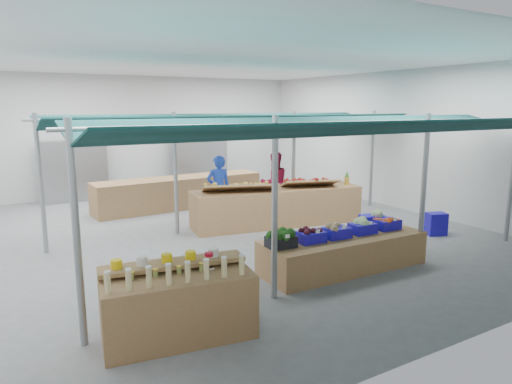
# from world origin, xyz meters

# --- Properties ---
(floor) EXTENTS (13.00, 13.00, 0.00)m
(floor) POSITION_xyz_m (0.00, 0.00, 0.00)
(floor) COLOR slate
(floor) RESTS_ON ground
(hall) EXTENTS (13.00, 13.00, 13.00)m
(hall) POSITION_xyz_m (0.00, 1.44, 2.65)
(hall) COLOR silver
(hall) RESTS_ON ground
(pole_grid) EXTENTS (10.00, 4.60, 3.00)m
(pole_grid) POSITION_xyz_m (0.75, -1.75, 1.81)
(pole_grid) COLOR gray
(pole_grid) RESTS_ON floor
(awnings) EXTENTS (9.50, 7.08, 0.30)m
(awnings) POSITION_xyz_m (0.75, -1.75, 2.78)
(awnings) COLOR black
(awnings) RESTS_ON pole_grid
(back_shelving_left) EXTENTS (2.00, 0.50, 2.00)m
(back_shelving_left) POSITION_xyz_m (-2.50, 6.00, 1.00)
(back_shelving_left) COLOR #B23F33
(back_shelving_left) RESTS_ON floor
(back_shelving_right) EXTENTS (2.00, 0.50, 2.00)m
(back_shelving_right) POSITION_xyz_m (2.00, 6.00, 1.00)
(back_shelving_right) COLOR #B23F33
(back_shelving_right) RESTS_ON floor
(bottle_shelf) EXTENTS (2.13, 1.45, 1.18)m
(bottle_shelf) POSITION_xyz_m (-2.83, -4.42, 0.48)
(bottle_shelf) COLOR brown
(bottle_shelf) RESTS_ON floor
(veg_counter) EXTENTS (3.37, 1.20, 0.65)m
(veg_counter) POSITION_xyz_m (0.92, -3.50, 0.33)
(veg_counter) COLOR brown
(veg_counter) RESTS_ON floor
(fruit_counter) EXTENTS (4.67, 1.81, 0.98)m
(fruit_counter) POSITION_xyz_m (1.64, -0.00, 0.49)
(fruit_counter) COLOR brown
(fruit_counter) RESTS_ON floor
(far_counter) EXTENTS (5.35, 1.33, 0.95)m
(far_counter) POSITION_xyz_m (0.15, 3.32, 0.48)
(far_counter) COLOR brown
(far_counter) RESTS_ON floor
(crate_stack) EXTENTS (0.55, 0.47, 0.55)m
(crate_stack) POSITION_xyz_m (4.48, -2.83, 0.28)
(crate_stack) COLOR #1910B1
(crate_stack) RESTS_ON floor
(vendor_left) EXTENTS (0.73, 0.54, 1.82)m
(vendor_left) POSITION_xyz_m (0.44, 1.10, 0.91)
(vendor_left) COLOR #1C3EBC
(vendor_left) RESTS_ON floor
(vendor_right) EXTENTS (0.99, 0.82, 1.82)m
(vendor_right) POSITION_xyz_m (2.24, 1.10, 0.91)
(vendor_right) COLOR maroon
(vendor_right) RESTS_ON floor
(crate_broccoli) EXTENTS (0.52, 0.41, 0.35)m
(crate_broccoli) POSITION_xyz_m (-0.52, -3.47, 0.81)
(crate_broccoli) COLOR black
(crate_broccoli) RESTS_ON veg_counter
(crate_beets) EXTENTS (0.52, 0.41, 0.29)m
(crate_beets) POSITION_xyz_m (0.13, -3.48, 0.78)
(crate_beets) COLOR #1910B1
(crate_beets) RESTS_ON veg_counter
(crate_celeriac) EXTENTS (0.52, 0.41, 0.31)m
(crate_celeriac) POSITION_xyz_m (0.73, -3.50, 0.80)
(crate_celeriac) COLOR #1910B1
(crate_celeriac) RESTS_ON veg_counter
(crate_cabbage) EXTENTS (0.52, 0.41, 0.35)m
(crate_cabbage) POSITION_xyz_m (1.39, -3.51, 0.81)
(crate_cabbage) COLOR #1910B1
(crate_cabbage) RESTS_ON veg_counter
(crate_carrots) EXTENTS (0.52, 0.41, 0.29)m
(crate_carrots) POSITION_xyz_m (2.04, -3.53, 0.76)
(crate_carrots) COLOR #1910B1
(crate_carrots) RESTS_ON veg_counter
(sparrow) EXTENTS (0.12, 0.09, 0.11)m
(sparrow) POSITION_xyz_m (-0.67, -3.58, 0.90)
(sparrow) COLOR brown
(sparrow) RESTS_ON crate_broccoli
(pole_ribbon) EXTENTS (0.12, 0.12, 0.28)m
(pole_ribbon) POSITION_xyz_m (-2.35, -4.43, 1.08)
(pole_ribbon) COLOR #B10B22
(pole_ribbon) RESTS_ON pole_grid
(apple_heap_yellow) EXTENTS (2.02, 1.27, 0.27)m
(apple_heap_yellow) POSITION_xyz_m (0.55, 0.07, 1.14)
(apple_heap_yellow) COLOR #997247
(apple_heap_yellow) RESTS_ON fruit_counter
(apple_heap_red) EXTENTS (1.65, 1.14, 0.27)m
(apple_heap_red) POSITION_xyz_m (2.53, -0.26, 1.14)
(apple_heap_red) COLOR #997247
(apple_heap_red) RESTS_ON fruit_counter
(pineapple) EXTENTS (0.14, 0.14, 0.39)m
(pineapple) POSITION_xyz_m (3.66, -0.44, 1.16)
(pineapple) COLOR #8C6019
(pineapple) RESTS_ON fruit_counter
(crate_extra) EXTENTS (0.59, 0.51, 0.32)m
(crate_extra) POSITION_xyz_m (2.05, -3.11, 0.80)
(crate_extra) COLOR #1910B1
(crate_extra) RESTS_ON veg_counter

